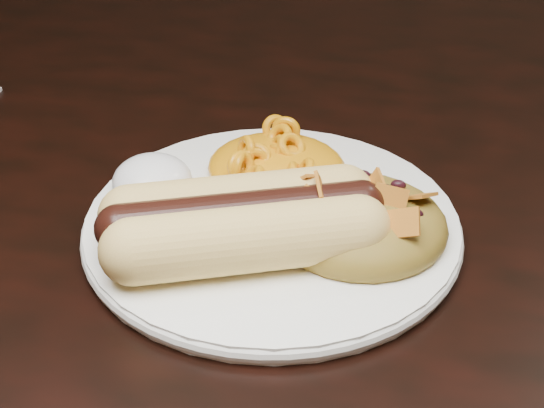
# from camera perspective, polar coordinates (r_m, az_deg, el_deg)

# --- Properties ---
(table) EXTENTS (1.60, 0.90, 0.75)m
(table) POSITION_cam_1_polar(r_m,az_deg,el_deg) (0.66, 1.35, -2.01)
(table) COLOR black
(table) RESTS_ON floor
(plate) EXTENTS (0.23, 0.23, 0.01)m
(plate) POSITION_cam_1_polar(r_m,az_deg,el_deg) (0.49, 0.00, -1.52)
(plate) COLOR white
(plate) RESTS_ON table
(hotdog) EXTENTS (0.13, 0.11, 0.04)m
(hotdog) POSITION_cam_1_polar(r_m,az_deg,el_deg) (0.46, -1.99, -1.15)
(hotdog) COLOR #F5D370
(hotdog) RESTS_ON plate
(mac_and_cheese) EXTENTS (0.11, 0.11, 0.03)m
(mac_and_cheese) POSITION_cam_1_polar(r_m,az_deg,el_deg) (0.53, 0.32, 3.75)
(mac_and_cheese) COLOR gold
(mac_and_cheese) RESTS_ON plate
(sour_cream) EXTENTS (0.06, 0.06, 0.03)m
(sour_cream) POSITION_cam_1_polar(r_m,az_deg,el_deg) (0.51, -8.25, 2.22)
(sour_cream) COLOR white
(sour_cream) RESTS_ON plate
(taco_salad) EXTENTS (0.10, 0.10, 0.04)m
(taco_salad) POSITION_cam_1_polar(r_m,az_deg,el_deg) (0.47, 6.08, -0.37)
(taco_salad) COLOR #BE5922
(taco_salad) RESTS_ON plate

